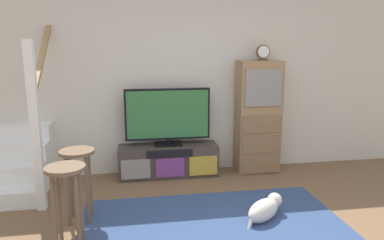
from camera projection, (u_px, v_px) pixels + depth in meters
The scene contains 10 objects.
back_wall at pixel (187, 74), 4.93m from camera, with size 6.40×0.12×2.70m, color beige.
area_rug at pixel (217, 232), 3.41m from camera, with size 2.60×1.80×0.01m, color navy.
media_console at pixel (169, 161), 4.86m from camera, with size 1.32×0.38×0.42m.
television at pixel (168, 115), 4.75m from camera, with size 1.12×0.22×0.76m.
side_cabinet at pixel (258, 117), 4.95m from camera, with size 0.58×0.38×1.54m.
desk_clock at pixel (263, 53), 4.76m from camera, with size 0.18×0.08×0.21m.
staircase at pixel (15, 156), 4.53m from camera, with size 1.00×1.36×2.20m.
bar_stool_near at pixel (66, 188), 3.07m from camera, with size 0.34×0.34×0.74m.
bar_stool_far at pixel (78, 169), 3.55m from camera, with size 0.34×0.34×0.74m.
dog at pixel (265, 209), 3.65m from camera, with size 0.48×0.42×0.23m.
Camera 1 is at (-0.73, -2.44, 1.75)m, focal length 33.72 mm.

